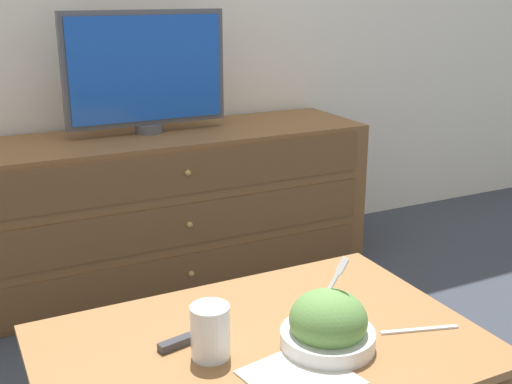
{
  "coord_description": "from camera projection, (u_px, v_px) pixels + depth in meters",
  "views": [
    {
      "loc": [
        -0.86,
        -2.69,
        1.17
      ],
      "look_at": [
        -0.15,
        -1.27,
        0.67
      ],
      "focal_mm": 45.0,
      "sensor_mm": 36.0,
      "label": 1
    }
  ],
  "objects": [
    {
      "name": "tv",
      "position": [
        146.0,
        70.0,
        2.51
      ],
      "size": [
        0.65,
        0.11,
        0.48
      ],
      "color": "#515156",
      "rests_on": "dresser"
    },
    {
      "name": "knife",
      "position": [
        419.0,
        330.0,
        1.43
      ],
      "size": [
        0.18,
        0.06,
        0.01
      ],
      "color": "white",
      "rests_on": "coffee_table"
    },
    {
      "name": "coffee_table",
      "position": [
        262.0,
        366.0,
        1.4
      ],
      "size": [
        0.94,
        0.63,
        0.45
      ],
      "color": "#9E6B3D",
      "rests_on": "ground_plane"
    },
    {
      "name": "dresser",
      "position": [
        169.0,
        206.0,
        2.67
      ],
      "size": [
        1.66,
        0.49,
        0.62
      ],
      "color": "brown",
      "rests_on": "ground_plane"
    },
    {
      "name": "ground_plane",
      "position": [
        165.0,
        250.0,
        3.01
      ],
      "size": [
        12.0,
        12.0,
        0.0
      ],
      "primitive_type": "plane",
      "color": "#383D47"
    },
    {
      "name": "takeout_bowl",
      "position": [
        328.0,
        325.0,
        1.35
      ],
      "size": [
        0.2,
        0.2,
        0.19
      ],
      "color": "silver",
      "rests_on": "coffee_table"
    },
    {
      "name": "napkin",
      "position": [
        300.0,
        378.0,
        1.25
      ],
      "size": [
        0.22,
        0.22,
        0.0
      ],
      "color": "silver",
      "rests_on": "coffee_table"
    },
    {
      "name": "drink_cup",
      "position": [
        210.0,
        335.0,
        1.32
      ],
      "size": [
        0.08,
        0.08,
        0.11
      ],
      "color": "white",
      "rests_on": "coffee_table"
    },
    {
      "name": "remote_control",
      "position": [
        187.0,
        339.0,
        1.38
      ],
      "size": [
        0.13,
        0.05,
        0.02
      ],
      "color": "#38383D",
      "rests_on": "coffee_table"
    }
  ]
}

